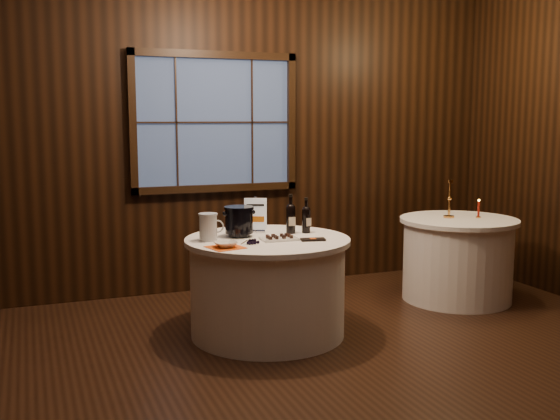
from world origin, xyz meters
name	(u,v)px	position (x,y,z in m)	size (l,w,h in m)	color
ground	(321,381)	(0.00, 0.00, 0.00)	(6.00, 6.00, 0.00)	black
back_wall	(214,133)	(0.00, 2.48, 1.54)	(6.00, 0.10, 3.00)	black
main_table	(268,286)	(0.00, 1.00, 0.39)	(1.28, 1.28, 0.77)	white
side_table	(457,259)	(2.00, 1.30, 0.39)	(1.08, 1.08, 0.77)	white
sign_stand	(256,220)	(0.00, 1.27, 0.87)	(0.17, 0.14, 0.29)	#B7B6BD
port_bottle_left	(291,216)	(0.25, 1.13, 0.91)	(0.08, 0.08, 0.32)	black
port_bottle_right	(306,218)	(0.37, 1.10, 0.89)	(0.07, 0.08, 0.29)	black
ice_bucket	(239,221)	(-0.19, 1.14, 0.90)	(0.23, 0.23, 0.24)	black
chocolate_plate	(279,238)	(0.06, 0.89, 0.79)	(0.28, 0.20, 0.04)	white
chocolate_box	(313,239)	(0.29, 0.78, 0.78)	(0.18, 0.09, 0.02)	black
grape_bunch	(253,242)	(-0.19, 0.80, 0.79)	(0.15, 0.06, 0.04)	black
glass_pitcher	(208,227)	(-0.45, 1.06, 0.88)	(0.19, 0.15, 0.21)	silver
orange_napkin	(226,247)	(-0.41, 0.75, 0.77)	(0.23, 0.23, 0.00)	#DF5112
cracker_bowl	(226,244)	(-0.41, 0.75, 0.79)	(0.16, 0.16, 0.04)	white
brass_candlestick	(449,204)	(1.94, 1.37, 0.90)	(0.10, 0.10, 0.36)	#D99143
red_candle	(479,210)	(2.19, 1.26, 0.84)	(0.05, 0.05, 0.17)	#D99143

